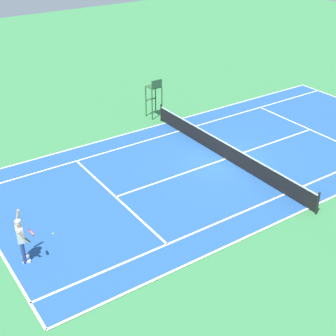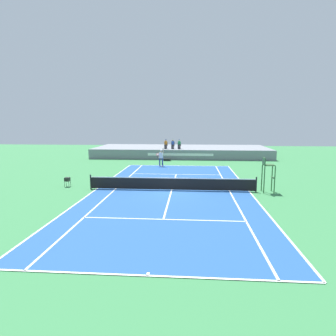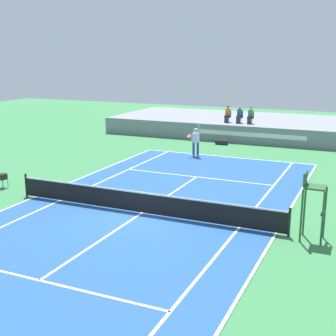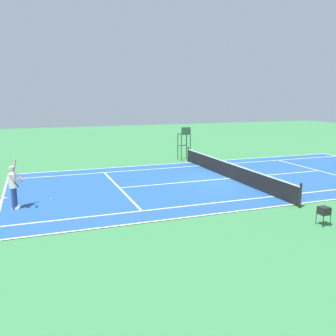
# 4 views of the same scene
# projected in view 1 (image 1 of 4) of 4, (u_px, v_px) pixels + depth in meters

# --- Properties ---
(ground_plane) EXTENTS (80.00, 80.00, 0.00)m
(ground_plane) POSITION_uv_depth(u_px,v_px,m) (225.00, 159.00, 24.76)
(ground_plane) COLOR #387F47
(court) EXTENTS (11.08, 23.88, 0.03)m
(court) POSITION_uv_depth(u_px,v_px,m) (225.00, 159.00, 24.76)
(court) COLOR #235193
(court) RESTS_ON ground
(net) EXTENTS (11.98, 0.10, 1.07)m
(net) POSITION_uv_depth(u_px,v_px,m) (226.00, 150.00, 24.51)
(net) COLOR black
(net) RESTS_ON ground
(tennis_player) EXTENTS (0.83, 0.61, 2.08)m
(tennis_player) POSITION_uv_depth(u_px,v_px,m) (21.00, 239.00, 17.35)
(tennis_player) COLOR navy
(tennis_player) RESTS_ON ground
(tennis_ball) EXTENTS (0.07, 0.07, 0.07)m
(tennis_ball) POSITION_uv_depth(u_px,v_px,m) (53.00, 233.00, 19.23)
(tennis_ball) COLOR #D1E533
(tennis_ball) RESTS_ON ground
(umpire_chair) EXTENTS (0.77, 0.77, 2.44)m
(umpire_chair) POSITION_uv_depth(u_px,v_px,m) (154.00, 93.00, 28.81)
(umpire_chair) COLOR #2D562D
(umpire_chair) RESTS_ON ground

